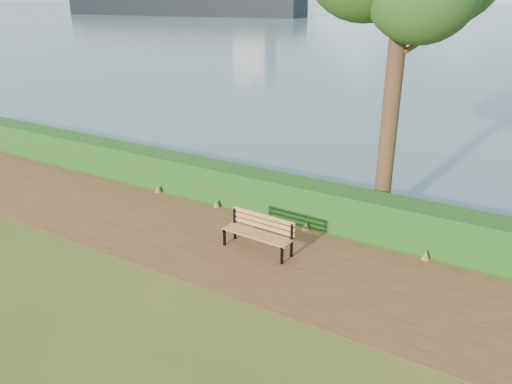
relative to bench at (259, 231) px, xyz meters
The scene contains 5 objects.
ground 1.37m from the bench, 153.44° to the right, with size 140.00×140.00×0.00m, color #445618.
path 1.27m from the bench, 166.59° to the right, with size 40.00×3.40×0.01m, color #54351C.
hedge 2.33m from the bench, 119.52° to the left, with size 32.00×0.85×1.00m, color #174D16.
bench is the anchor object (origin of this frame).
cargo_ship 133.46m from the bench, 129.03° to the left, with size 68.89×19.17×20.67m.
Camera 1 is at (6.32, -8.08, 5.41)m, focal length 35.00 mm.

